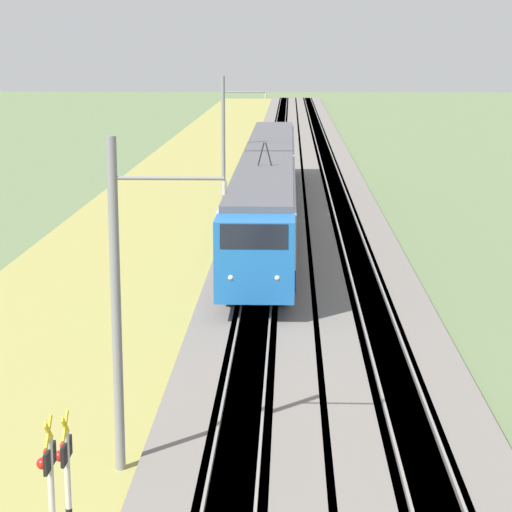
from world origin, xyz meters
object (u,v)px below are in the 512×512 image
at_px(crossing_signal_near, 51,494).
at_px(catenary_mast_near, 119,305).
at_px(catenary_mast_mid, 224,144).
at_px(passenger_train, 268,181).
at_px(crossing_signal_aux, 67,480).

xyz_separation_m(crossing_signal_near, catenary_mast_near, (5.55, -0.27, 1.84)).
distance_m(catenary_mast_near, catenary_mast_mid, 35.43).
xyz_separation_m(passenger_train, catenary_mast_near, (-32.34, 2.55, 1.55)).
bearing_deg(passenger_train, crossing_signal_aux, -4.27).
distance_m(crossing_signal_aux, catenary_mast_near, 5.04).
bearing_deg(catenary_mast_mid, catenary_mast_near, -180.00).
bearing_deg(passenger_train, catenary_mast_near, -4.50).
height_order(crossing_signal_near, catenary_mast_near, catenary_mast_near).
bearing_deg(crossing_signal_aux, passenger_train, -94.27).
bearing_deg(catenary_mast_near, passenger_train, -4.50).
relative_size(passenger_train, crossing_signal_near, 11.89).
relative_size(crossing_signal_near, catenary_mast_near, 0.46).
xyz_separation_m(crossing_signal_aux, catenary_mast_near, (4.62, -0.21, 2.01)).
relative_size(crossing_signal_near, crossing_signal_aux, 1.08).
xyz_separation_m(crossing_signal_near, crossing_signal_aux, (0.93, -0.06, -0.17)).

